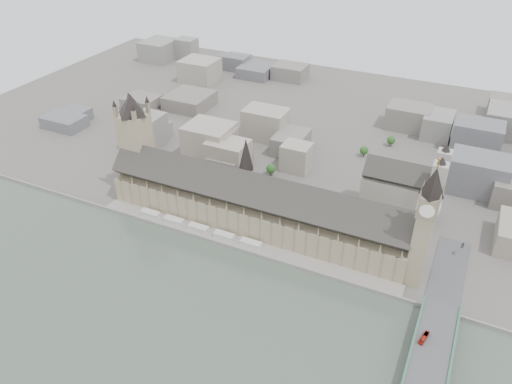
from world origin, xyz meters
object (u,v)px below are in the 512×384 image
at_px(palace_of_westminster, 254,205).
at_px(westminster_abbey, 404,190).
at_px(elizabeth_tower, 426,220).
at_px(car_approach, 463,246).
at_px(red_bus_north, 424,338).
at_px(victoria_tower, 136,140).

distance_m(palace_of_westminster, westminster_abbey, 134.09).
xyz_separation_m(elizabeth_tower, westminster_abbey, (-27.08, 87.00, -33.01)).
bearing_deg(car_approach, palace_of_westminster, -164.54).
xyz_separation_m(elizabeth_tower, red_bus_north, (17.76, -62.23, -46.20)).
xyz_separation_m(red_bus_north, car_approach, (11.72, 109.22, -0.85)).
distance_m(palace_of_westminster, victoria_tower, 126.41).
bearing_deg(palace_of_westminster, car_approach, 11.90).
height_order(elizabeth_tower, victoria_tower, elizabeth_tower).
xyz_separation_m(palace_of_westminster, victoria_tower, (-122.00, 6.30, 32.50)).
distance_m(victoria_tower, red_bus_north, 292.35).
distance_m(westminster_abbey, car_approach, 70.69).
distance_m(elizabeth_tower, victoria_tower, 260.64).
relative_size(westminster_abbey, car_approach, 12.51).
distance_m(westminster_abbey, red_bus_north, 156.38).
relative_size(palace_of_westminster, car_approach, 48.77).
xyz_separation_m(victoria_tower, car_approach, (289.48, 28.99, -44.17)).
relative_size(elizabeth_tower, victoria_tower, 1.07).
relative_size(palace_of_westminster, victoria_tower, 2.65).
bearing_deg(victoria_tower, car_approach, 5.72).
height_order(westminster_abbey, red_bus_north, westminster_abbey).
distance_m(palace_of_westminster, car_approach, 171.56).
relative_size(palace_of_westminster, elizabeth_tower, 2.47).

